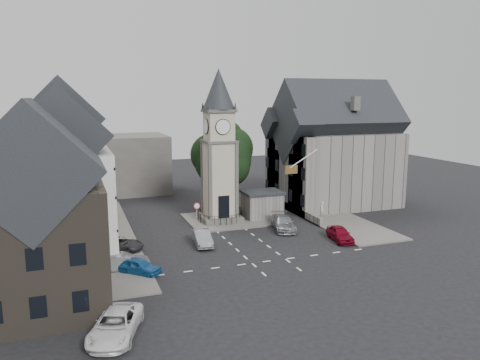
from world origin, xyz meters
name	(u,v)px	position (x,y,z in m)	size (l,w,h in m)	color
ground	(245,242)	(0.00, 0.00, 0.00)	(120.00, 120.00, 0.00)	black
pavement_west	(102,237)	(-12.50, 6.00, 0.07)	(6.00, 30.00, 0.14)	#595651
pavement_east	(317,211)	(12.00, 8.00, 0.07)	(6.00, 26.00, 0.14)	#595651
central_island	(233,219)	(1.50, 8.00, 0.08)	(10.00, 8.00, 0.16)	#595651
road_markings	(269,261)	(0.00, -5.50, 0.01)	(20.00, 8.00, 0.01)	silver
clock_tower	(219,147)	(0.00, 7.99, 8.12)	(4.86, 4.86, 16.25)	#4C4944
stone_shelter	(262,205)	(4.80, 7.50, 1.55)	(4.30, 3.30, 3.08)	#65625D
town_tree	(223,152)	(2.00, 13.00, 6.97)	(7.20, 7.20, 10.80)	black
warning_sign_post	(197,210)	(-3.20, 5.43, 2.03)	(0.70, 0.19, 2.85)	black
terrace_pink	(65,158)	(-15.50, 16.00, 6.58)	(8.10, 7.60, 12.80)	tan
terrace_cream	(64,169)	(-15.50, 8.00, 6.58)	(8.10, 7.60, 12.80)	beige
terrace_tudor	(64,188)	(-15.50, 0.00, 6.19)	(8.10, 7.60, 12.00)	silver
building_sw_stone	(37,229)	(-17.00, -9.00, 5.35)	(8.60, 7.60, 10.40)	#3F372F
backdrop_west	(94,165)	(-12.00, 28.00, 4.00)	(20.00, 10.00, 8.00)	#4C4944
east_building	(332,155)	(15.59, 11.00, 6.26)	(14.40, 11.40, 12.60)	#65625D
east_boundary_wall	(288,206)	(9.20, 10.00, 0.45)	(0.40, 16.00, 0.90)	#65625D
flagpole	(304,158)	(8.00, 4.00, 7.00)	(3.68, 0.10, 2.74)	white
car_west_blue	(139,266)	(-10.45, -4.67, 0.61)	(1.45, 3.59, 1.22)	#1A5593
car_west_silver	(123,262)	(-11.50, -3.51, 0.68)	(1.43, 4.10, 1.35)	gray
car_west_grey	(117,244)	(-11.50, 1.28, 0.64)	(2.11, 4.58, 1.27)	#28282A
car_island_silver	(202,238)	(-4.02, 0.50, 0.67)	(1.42, 4.07, 1.34)	gray
car_island_east	(283,223)	(5.04, 2.52, 0.71)	(1.99, 4.90, 1.42)	gray
car_east_red	(340,234)	(8.50, -2.65, 0.68)	(1.60, 3.96, 1.35)	maroon
van_sw_white	(115,325)	(-13.00, -13.86, 0.70)	(2.33, 5.06, 1.41)	white
pedestrian	(322,209)	(11.50, 6.04, 0.84)	(0.61, 0.40, 1.68)	beige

